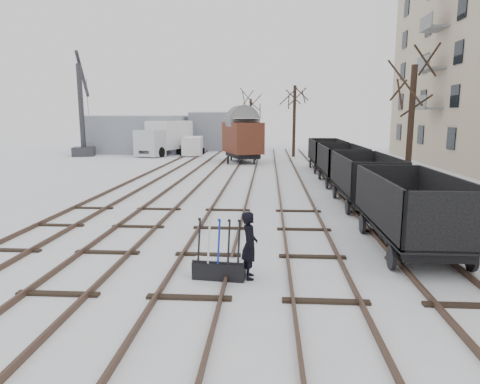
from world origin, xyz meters
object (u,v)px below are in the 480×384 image
Objects in this scene: ground_frame at (219,268)px; freight_wagon_a at (411,222)px; lorry at (165,138)px; box_van_wagon at (242,137)px; crane at (83,129)px; worker at (250,245)px; panel_van at (193,146)px.

freight_wagon_a is at bearing 32.68° from ground_frame.
lorry is (-9.55, 34.05, 1.52)m from ground_frame.
lorry reaches higher than ground_frame.
ground_frame is 0.26× the size of box_van_wagon.
lorry is at bearing -2.62° from crane.
ground_frame is 36.88m from crane.
worker is 0.21× the size of lorry.
panel_van is at bearing 111.25° from box_van_wagon.
panel_van reaches higher than ground_frame.
worker is 34.41m from panel_van.
worker is 27.42m from box_van_wagon.
box_van_wagon is 1.25× the size of panel_van.
panel_van is at bearing -7.51° from crane.
lorry is at bearing 121.78° from box_van_wagon.
lorry is at bearing 10.74° from worker.
lorry reaches higher than freight_wagon_a.
lorry reaches higher than worker.
crane is (-16.39, 4.94, 0.46)m from box_van_wagon.
lorry is (-8.42, 6.63, -0.43)m from box_van_wagon.
ground_frame is 0.88× the size of worker.
ground_frame is 6.15m from freight_wagon_a.
worker is 0.17× the size of crane.
freight_wagon_a is at bearing -67.03° from worker.
crane is (-7.97, -1.69, 0.89)m from lorry.
freight_wagon_a is 0.99× the size of box_van_wagon.
box_van_wagon is at bearing 98.54° from ground_frame.
box_van_wagon is 0.55× the size of crane.
worker is at bearing -82.92° from panel_van.
panel_van is (-5.52, 6.29, -1.24)m from box_van_wagon.
panel_van is (-6.65, 33.71, 0.71)m from ground_frame.
worker is at bearing -53.72° from lorry.
crane reaches higher than box_van_wagon.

